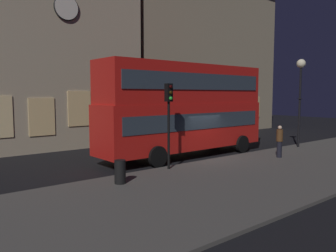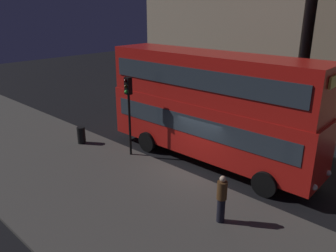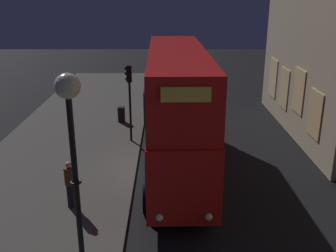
# 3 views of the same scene
# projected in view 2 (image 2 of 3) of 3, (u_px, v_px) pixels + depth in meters

# --- Properties ---
(ground_plane) EXTENTS (80.00, 80.00, 0.00)m
(ground_plane) POSITION_uv_depth(u_px,v_px,m) (198.00, 170.00, 16.03)
(ground_plane) COLOR black
(sidewalk_slab) EXTENTS (44.00, 7.49, 0.12)m
(sidewalk_slab) POSITION_uv_depth(u_px,v_px,m) (128.00, 206.00, 13.01)
(sidewalk_slab) COLOR #4C4944
(sidewalk_slab) RESTS_ON ground
(building_with_clock) EXTENTS (12.52, 9.74, 14.66)m
(building_with_clock) POSITION_uv_depth(u_px,v_px,m) (248.00, 8.00, 25.59)
(building_with_clock) COLOR tan
(building_with_clock) RESTS_ON ground
(double_decker_bus) EXTENTS (11.28, 2.89, 5.41)m
(double_decker_bus) POSITION_uv_depth(u_px,v_px,m) (209.00, 103.00, 16.10)
(double_decker_bus) COLOR red
(double_decker_bus) RESTS_ON ground
(traffic_light_near_kerb) EXTENTS (0.32, 0.36, 4.07)m
(traffic_light_near_kerb) POSITION_uv_depth(u_px,v_px,m) (129.00, 100.00, 16.50)
(traffic_light_near_kerb) COLOR black
(traffic_light_near_kerb) RESTS_ON sidewalk_slab
(pedestrian) EXTENTS (0.36, 0.36, 1.81)m
(pedestrian) POSITION_uv_depth(u_px,v_px,m) (222.00, 198.00, 11.71)
(pedestrian) COLOR black
(pedestrian) RESTS_ON sidewalk_slab
(litter_bin) EXTENTS (0.45, 0.45, 0.95)m
(litter_bin) POSITION_uv_depth(u_px,v_px,m) (81.00, 135.00, 18.80)
(litter_bin) COLOR black
(litter_bin) RESTS_ON sidewalk_slab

